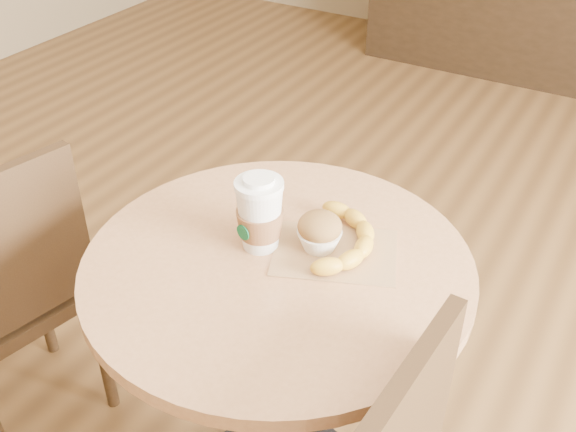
# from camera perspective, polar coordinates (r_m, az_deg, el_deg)

# --- Properties ---
(cafe_table) EXTENTS (0.77, 0.77, 0.75)m
(cafe_table) POSITION_cam_1_polar(r_m,az_deg,el_deg) (1.44, -0.82, -9.81)
(cafe_table) COLOR black
(cafe_table) RESTS_ON ground
(chair_left) EXTENTS (0.45, 0.45, 0.86)m
(chair_left) POSITION_cam_1_polar(r_m,az_deg,el_deg) (1.80, -22.67, -5.99)
(chair_left) COLOR #372413
(chair_left) RESTS_ON ground
(kraft_bag) EXTENTS (0.29, 0.26, 0.00)m
(kraft_bag) POSITION_cam_1_polar(r_m,az_deg,el_deg) (1.33, 4.00, -3.09)
(kraft_bag) COLOR #9F764D
(kraft_bag) RESTS_ON cafe_table
(coffee_cup) EXTENTS (0.09, 0.10, 0.16)m
(coffee_cup) POSITION_cam_1_polar(r_m,az_deg,el_deg) (1.31, -2.40, 0.01)
(coffee_cup) COLOR silver
(coffee_cup) RESTS_ON cafe_table
(muffin) EXTENTS (0.09, 0.09, 0.08)m
(muffin) POSITION_cam_1_polar(r_m,az_deg,el_deg) (1.31, 2.69, -1.33)
(muffin) COLOR white
(muffin) RESTS_ON kraft_bag
(banana) EXTENTS (0.23, 0.28, 0.03)m
(banana) POSITION_cam_1_polar(r_m,az_deg,el_deg) (1.33, 4.40, -1.96)
(banana) COLOR gold
(banana) RESTS_ON kraft_bag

